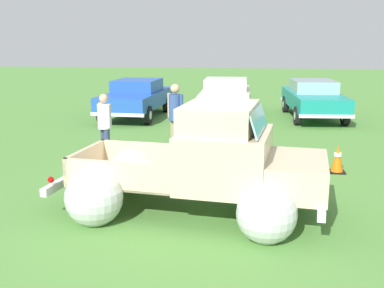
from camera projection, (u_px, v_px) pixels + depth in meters
ground_plane at (188, 210)px, 8.22m from camera, size 80.00×80.00×0.00m
vintage_pickup_truck at (210, 171)px, 7.96m from camera, size 4.82×3.23×1.96m
show_car_0 at (137, 97)px, 17.78m from camera, size 2.19×4.58×1.43m
show_car_1 at (226, 95)px, 18.26m from camera, size 1.96×4.23×1.43m
show_car_2 at (313, 98)px, 17.53m from camera, size 2.11×4.68×1.43m
spectator_0 at (105, 123)px, 11.41m from camera, size 0.48×0.48×1.66m
spectator_1 at (175, 114)px, 12.06m from camera, size 0.49×0.47×1.84m
lane_cone_0 at (338, 159)px, 10.48m from camera, size 0.36×0.36×0.63m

